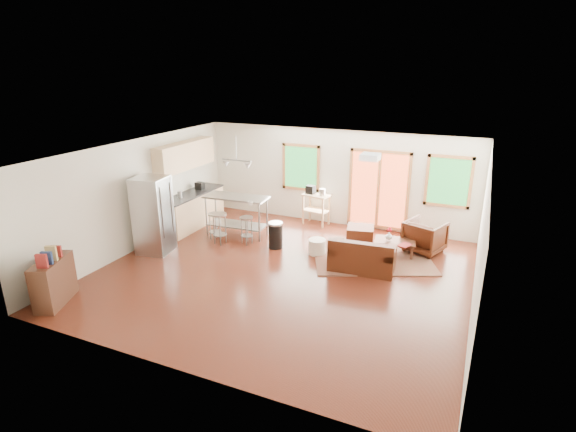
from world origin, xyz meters
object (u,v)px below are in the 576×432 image
at_px(refrigerator, 153,215).
at_px(rug, 372,256).
at_px(coffee_table, 395,242).
at_px(kitchen_cart, 316,198).
at_px(loveseat, 362,258).
at_px(ottoman, 360,235).
at_px(armchair, 425,235).
at_px(island, 236,208).

bearing_deg(refrigerator, rug, 10.71).
xyz_separation_m(coffee_table, kitchen_cart, (-2.43, 1.25, 0.42)).
distance_m(refrigerator, kitchen_cart, 4.32).
xyz_separation_m(loveseat, ottoman, (-0.44, 1.49, -0.08)).
relative_size(coffee_table, armchair, 1.18).
xyz_separation_m(rug, loveseat, (-0.04, -0.76, 0.28)).
bearing_deg(ottoman, rug, -56.70).
bearing_deg(loveseat, refrigerator, -173.38).
bearing_deg(armchair, refrigerator, 43.54).
height_order(coffee_table, refrigerator, refrigerator).
relative_size(coffee_table, island, 0.59).
distance_m(rug, ottoman, 0.90).
xyz_separation_m(armchair, island, (-4.61, -0.80, 0.29)).
bearing_deg(coffee_table, island, -175.45).
bearing_deg(coffee_table, loveseat, -114.21).
relative_size(rug, armchair, 3.10).
bearing_deg(refrigerator, coffee_table, 12.34).
bearing_deg(ottoman, coffee_table, -23.47).
bearing_deg(kitchen_cart, coffee_table, -27.17).
bearing_deg(ottoman, armchair, 2.97).
height_order(loveseat, island, island).
height_order(armchair, refrigerator, refrigerator).
height_order(rug, refrigerator, refrigerator).
distance_m(rug, coffee_table, 0.63).
xyz_separation_m(island, kitchen_cart, (1.58, 1.57, 0.03)).
xyz_separation_m(refrigerator, island, (1.20, 1.74, -0.19)).
distance_m(refrigerator, island, 2.12).
bearing_deg(rug, coffee_table, 36.52).
bearing_deg(island, coffee_table, 4.55).
relative_size(refrigerator, island, 1.08).
distance_m(loveseat, kitchen_cart, 3.07).
distance_m(armchair, island, 4.69).
height_order(coffee_table, armchair, armchair).
bearing_deg(loveseat, island, 162.72).
bearing_deg(rug, ottoman, 123.30).
relative_size(loveseat, island, 0.86).
height_order(armchair, island, island).
relative_size(loveseat, armchair, 1.70).
bearing_deg(loveseat, kitchen_cart, 124.76).
xyz_separation_m(ottoman, kitchen_cart, (-1.50, 0.84, 0.53)).
height_order(island, kitchen_cart, kitchen_cart).
bearing_deg(armchair, coffee_table, 59.00).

